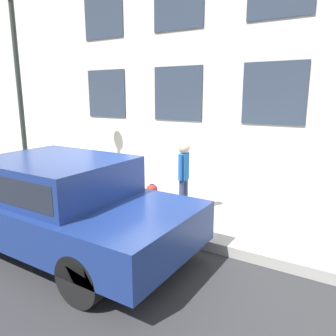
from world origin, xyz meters
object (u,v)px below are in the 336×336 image
Objects in this scene: fire_hydrant at (152,201)px; street_lamp at (17,66)px; parked_car_navy_near at (57,199)px; person at (184,171)px.

street_lamp is (0.06, 4.00, 2.73)m from fire_hydrant.
street_lamp is (1.67, 3.19, 2.39)m from parked_car_navy_near.
parked_car_navy_near is 4.32m from street_lamp.
street_lamp reaches higher than fire_hydrant.
person reaches higher than fire_hydrant.
person is 0.32× the size of parked_car_navy_near.
parked_car_navy_near reaches higher than fire_hydrant.
person is (0.50, -0.43, 0.56)m from fire_hydrant.
fire_hydrant is 0.14× the size of street_lamp.
person reaches higher than parked_car_navy_near.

